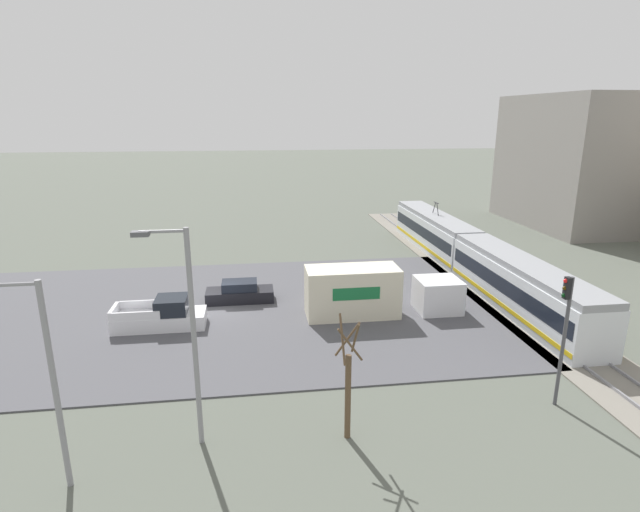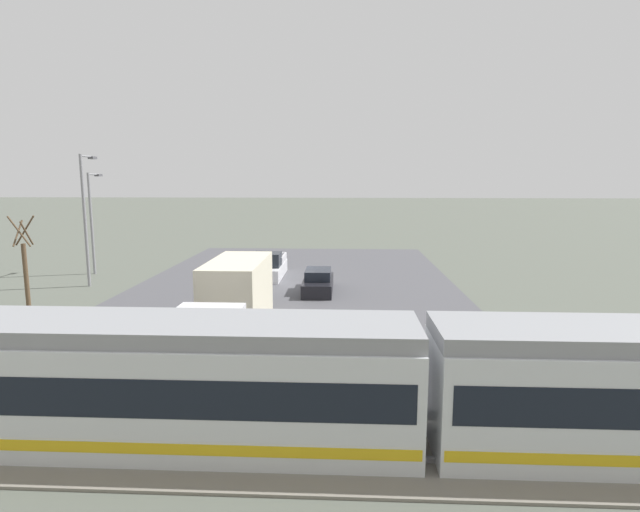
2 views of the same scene
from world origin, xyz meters
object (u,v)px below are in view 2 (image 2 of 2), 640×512
at_px(light_rail_tram, 425,388).
at_px(sedan_car_0, 318,282).
at_px(street_lamp_mid_block, 92,215).
at_px(street_tree, 25,267).
at_px(box_truck, 232,301).
at_px(street_lamp_near_crossing, 86,211).
at_px(pickup_truck, 268,267).

distance_m(light_rail_tram, sedan_car_0, 18.66).
relative_size(sedan_car_0, street_lamp_mid_block, 0.61).
distance_m(sedan_car_0, street_tree, 16.58).
height_order(light_rail_tram, sedan_car_0, light_rail_tram).
height_order(box_truck, street_lamp_mid_block, street_lamp_mid_block).
xyz_separation_m(sedan_car_0, street_lamp_near_crossing, (15.39, -1.45, 4.31)).
height_order(box_truck, sedan_car_0, box_truck).
bearing_deg(light_rail_tram, sedan_car_0, -78.41).
bearing_deg(street_lamp_near_crossing, pickup_truck, -164.72).
relative_size(light_rail_tram, street_lamp_near_crossing, 3.62).
distance_m(light_rail_tram, street_tree, 23.95).
relative_size(light_rail_tram, pickup_truck, 5.80).
height_order(box_truck, pickup_truck, box_truck).
bearing_deg(street_tree, box_truck, 161.84).
bearing_deg(street_lamp_mid_block, street_lamp_near_crossing, 112.75).
distance_m(sedan_car_0, street_lamp_mid_block, 18.55).
distance_m(sedan_car_0, street_lamp_near_crossing, 16.05).
bearing_deg(light_rail_tram, box_truck, -53.11).
height_order(pickup_truck, street_tree, street_tree).
distance_m(light_rail_tram, pickup_truck, 24.10).
xyz_separation_m(light_rail_tram, box_truck, (7.28, -9.69, -0.18)).
height_order(light_rail_tram, street_lamp_near_crossing, street_lamp_near_crossing).
bearing_deg(pickup_truck, street_tree, 37.15).
bearing_deg(sedan_car_0, light_rail_tram, -78.41).
bearing_deg(pickup_truck, street_lamp_mid_block, -5.11).
distance_m(street_lamp_near_crossing, street_lamp_mid_block, 4.76).
bearing_deg(street_tree, street_lamp_mid_block, -82.53).
bearing_deg(street_lamp_mid_block, box_truck, 133.62).
relative_size(pickup_truck, street_lamp_near_crossing, 0.62).
xyz_separation_m(pickup_truck, sedan_car_0, (-3.84, 4.61, -0.11)).
relative_size(sedan_car_0, street_tree, 0.89).
bearing_deg(street_lamp_mid_block, sedan_car_0, 161.38).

